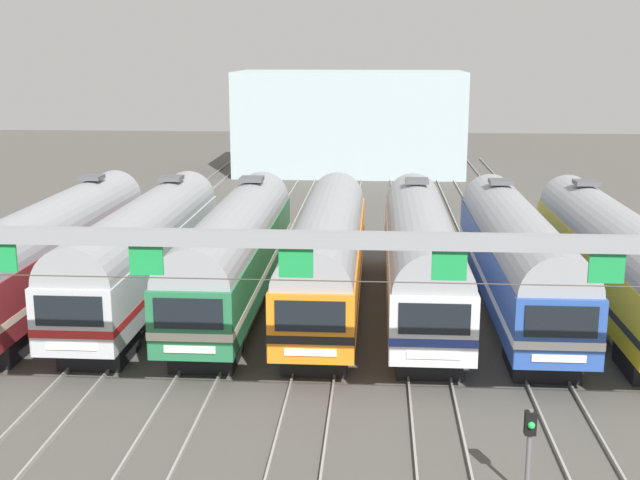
% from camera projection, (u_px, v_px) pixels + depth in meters
% --- Properties ---
extents(ground_plane, '(160.00, 160.00, 0.00)m').
position_uv_depth(ground_plane, '(327.00, 311.00, 36.02)').
color(ground_plane, '#4C4944').
extents(track_bed, '(25.26, 70.00, 0.15)m').
position_uv_depth(track_bed, '(343.00, 227.00, 52.54)').
color(track_bed, gray).
rests_on(track_bed, ground).
extents(commuter_train_maroon, '(2.88, 18.06, 5.05)m').
position_uv_depth(commuter_train_maroon, '(55.00, 246.00, 36.22)').
color(commuter_train_maroon, maroon).
rests_on(commuter_train_maroon, ground).
extents(commuter_train_stainless, '(2.88, 18.06, 5.05)m').
position_uv_depth(commuter_train_stainless, '(144.00, 248.00, 35.95)').
color(commuter_train_stainless, '#B2B5BA').
rests_on(commuter_train_stainless, ground).
extents(commuter_train_green, '(2.88, 18.06, 5.05)m').
position_uv_depth(commuter_train_green, '(235.00, 249.00, 35.69)').
color(commuter_train_green, '#236B42').
rests_on(commuter_train_green, ground).
extents(commuter_train_orange, '(2.88, 18.06, 4.77)m').
position_uv_depth(commuter_train_orange, '(327.00, 251.00, 35.42)').
color(commuter_train_orange, orange).
rests_on(commuter_train_orange, ground).
extents(commuter_train_silver, '(2.88, 18.06, 5.05)m').
position_uv_depth(commuter_train_silver, '(421.00, 252.00, 35.15)').
color(commuter_train_silver, silver).
rests_on(commuter_train_silver, ground).
extents(commuter_train_blue, '(2.88, 18.06, 5.05)m').
position_uv_depth(commuter_train_blue, '(516.00, 254.00, 34.89)').
color(commuter_train_blue, '#284C9E').
rests_on(commuter_train_blue, ground).
extents(commuter_train_yellow, '(2.88, 18.06, 5.05)m').
position_uv_depth(commuter_train_yellow, '(612.00, 255.00, 34.62)').
color(commuter_train_yellow, gold).
rests_on(commuter_train_yellow, ground).
extents(catenary_gantry, '(28.99, 0.44, 6.97)m').
position_uv_depth(catenary_gantry, '(296.00, 270.00, 21.68)').
color(catenary_gantry, gray).
rests_on(catenary_gantry, ground).
extents(yard_signal_mast, '(0.28, 0.35, 2.41)m').
position_uv_depth(yard_signal_mast, '(530.00, 437.00, 20.58)').
color(yard_signal_mast, '#59595E').
rests_on(yard_signal_mast, ground).
extents(maintenance_building, '(20.29, 10.00, 9.15)m').
position_uv_depth(maintenance_building, '(350.00, 122.00, 75.63)').
color(maintenance_building, '#9EB2B7').
rests_on(maintenance_building, ground).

